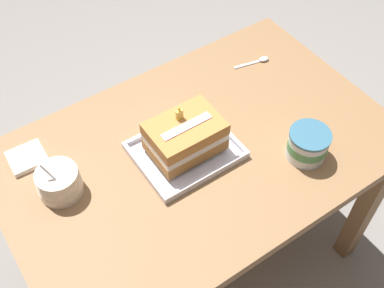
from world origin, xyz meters
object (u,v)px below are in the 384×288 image
at_px(bowl_stack, 59,182).
at_px(ice_cream_tub, 308,145).
at_px(birthday_cake, 185,136).
at_px(foil_tray, 185,151).
at_px(serving_spoon_near_tray, 260,60).
at_px(napkin_pile, 27,158).

xyz_separation_m(bowl_stack, ice_cream_tub, (0.64, -0.28, 0.01)).
relative_size(birthday_cake, bowl_stack, 1.56).
relative_size(birthday_cake, ice_cream_tub, 1.72).
relative_size(foil_tray, bowl_stack, 2.20).
xyz_separation_m(foil_tray, ice_cream_tub, (0.28, -0.20, 0.04)).
height_order(birthday_cake, bowl_stack, birthday_cake).
bearing_deg(foil_tray, bowl_stack, 167.31).
xyz_separation_m(serving_spoon_near_tray, napkin_pile, (-0.83, 0.05, 0.00)).
xyz_separation_m(ice_cream_tub, serving_spoon_near_tray, (0.15, 0.39, -0.04)).
bearing_deg(ice_cream_tub, foil_tray, 144.51).
bearing_deg(bowl_stack, serving_spoon_near_tray, 7.85).
height_order(foil_tray, bowl_stack, bowl_stack).
height_order(ice_cream_tub, napkin_pile, ice_cream_tub).
height_order(foil_tray, ice_cream_tub, ice_cream_tub).
bearing_deg(napkin_pile, ice_cream_tub, -32.95).
xyz_separation_m(bowl_stack, serving_spoon_near_tray, (0.79, 0.11, -0.04)).
distance_m(foil_tray, napkin_pile, 0.46).
xyz_separation_m(ice_cream_tub, napkin_pile, (-0.68, 0.44, -0.04)).
relative_size(foil_tray, napkin_pile, 2.73).
xyz_separation_m(foil_tray, birthday_cake, (0.00, 0.00, 0.07)).
bearing_deg(bowl_stack, birthday_cake, -12.69).
height_order(foil_tray, napkin_pile, foil_tray).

